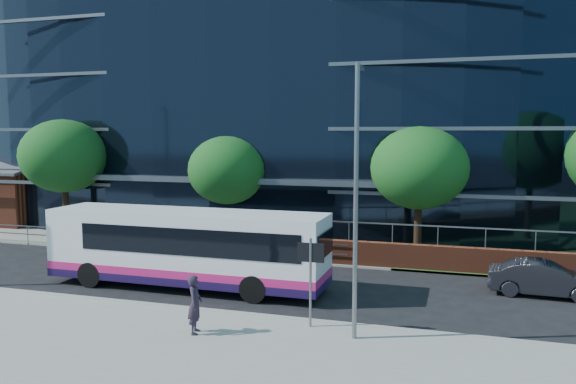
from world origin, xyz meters
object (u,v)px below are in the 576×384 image
(tree_far_b, at_px, (228,170))
(tree_far_c, at_px, (419,168))
(streetlight_east, at_px, (356,194))
(parked_car, at_px, (545,279))
(city_bus, at_px, (189,247))
(pedestrian, at_px, (195,304))
(tree_far_a, at_px, (64,156))
(brick_pavilion, at_px, (1,194))
(street_sign, at_px, (311,264))

(tree_far_b, xyz_separation_m, tree_far_c, (10.00, -0.50, 0.33))
(streetlight_east, distance_m, parked_car, 9.90)
(city_bus, bearing_deg, pedestrian, -60.90)
(tree_far_a, xyz_separation_m, streetlight_east, (19.00, -11.17, -0.42))
(parked_car, bearing_deg, pedestrian, 129.44)
(brick_pavilion, bearing_deg, street_sign, -29.65)
(city_bus, xyz_separation_m, pedestrian, (2.75, -5.01, -0.60))
(tree_far_b, bearing_deg, tree_far_c, -2.86)
(streetlight_east, relative_size, pedestrian, 4.49)
(brick_pavilion, height_order, city_bus, brick_pavilion)
(streetlight_east, distance_m, city_bus, 8.89)
(tree_far_b, height_order, streetlight_east, streetlight_east)
(tree_far_b, relative_size, streetlight_east, 0.76)
(tree_far_a, height_order, parked_car, tree_far_a)
(city_bus, bearing_deg, parked_car, 12.38)
(streetlight_east, height_order, pedestrian, streetlight_east)
(tree_far_a, bearing_deg, tree_far_c, 0.00)
(tree_far_b, height_order, parked_car, tree_far_b)
(tree_far_b, bearing_deg, street_sign, -55.92)
(street_sign, relative_size, tree_far_a, 0.40)
(pedestrian, bearing_deg, brick_pavilion, 38.02)
(brick_pavilion, xyz_separation_m, pedestrian, (23.32, -16.69, -0.90))
(tree_far_c, bearing_deg, brick_pavilion, 171.18)
(brick_pavilion, bearing_deg, parked_car, -14.48)
(brick_pavilion, relative_size, pedestrian, 4.83)
(streetlight_east, xyz_separation_m, city_bus, (-7.43, 3.99, -2.80))
(street_sign, height_order, pedestrian, street_sign)
(tree_far_a, distance_m, streetlight_east, 22.05)
(tree_far_c, bearing_deg, streetlight_east, -95.11)
(brick_pavilion, height_order, street_sign, brick_pavilion)
(tree_far_c, xyz_separation_m, city_bus, (-8.43, -7.18, -2.89))
(streetlight_east, relative_size, city_bus, 0.70)
(street_sign, height_order, parked_car, street_sign)
(street_sign, relative_size, tree_far_c, 0.43)
(tree_far_c, height_order, pedestrian, tree_far_c)
(street_sign, relative_size, streetlight_east, 0.35)
(street_sign, distance_m, tree_far_c, 11.14)
(city_bus, bearing_deg, tree_far_b, 101.84)
(street_sign, xyz_separation_m, tree_far_c, (2.50, 10.59, 2.39))
(streetlight_east, height_order, parked_car, streetlight_east)
(tree_far_a, bearing_deg, city_bus, -31.84)
(tree_far_b, bearing_deg, tree_far_a, -177.14)
(brick_pavilion, xyz_separation_m, parked_car, (34.05, -8.80, -1.27))
(street_sign, bearing_deg, tree_far_b, 124.08)
(parked_car, bearing_deg, tree_far_b, 75.42)
(city_bus, height_order, pedestrian, city_bus)
(street_sign, bearing_deg, parked_car, 39.79)
(tree_far_a, distance_m, tree_far_c, 20.00)
(streetlight_east, bearing_deg, street_sign, 158.64)
(street_sign, xyz_separation_m, streetlight_east, (1.50, -0.59, 2.29))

